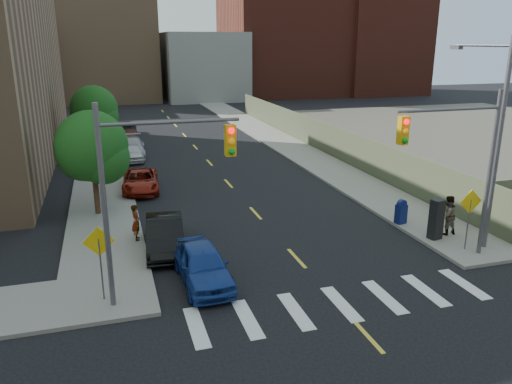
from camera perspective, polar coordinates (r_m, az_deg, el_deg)
ground at (r=15.12m, az=16.44°, el=-19.41°), size 160.00×160.00×0.00m
sidewalk_nw at (r=52.19m, az=-17.30°, el=6.53°), size 3.50×73.00×0.15m
sidewalk_ne at (r=54.30m, az=-0.62°, el=7.67°), size 3.50×73.00×0.15m
fence_north at (r=42.20m, az=6.99°, el=6.49°), size 0.12×44.00×2.50m
gravel_lot at (r=53.99m, az=24.35°, el=6.07°), size 36.00×42.00×0.06m
bg_bldg_midwest at (r=81.98m, az=-16.60°, el=15.33°), size 14.00×16.00×15.00m
bg_bldg_center at (r=81.48m, az=-6.26°, el=14.14°), size 12.00×16.00×10.00m
bg_bldg_east at (r=87.02m, az=2.89°, el=16.36°), size 18.00×18.00×16.00m
bg_bldg_fareast at (r=91.87m, az=13.20°, el=16.61°), size 14.00×16.00×18.00m
smokestack at (r=94.05m, az=15.66°, el=19.50°), size 1.80×1.80×28.00m
signal_nw at (r=16.56m, az=-11.96°, el=1.63°), size 4.59×0.30×7.00m
signal_ne at (r=21.16m, az=22.35°, el=4.01°), size 4.59×0.30×7.00m
streetlight_ne at (r=23.13m, az=25.46°, el=6.40°), size 0.25×3.70×9.00m
warn_sign_nw at (r=17.81m, az=-17.46°, el=-6.34°), size 1.06×0.06×2.83m
warn_sign_ne at (r=22.92m, az=23.25°, el=-1.75°), size 1.06×0.06×2.83m
warn_sign_midwest at (r=30.72m, az=-17.51°, el=3.34°), size 1.06×0.06×2.83m
tree_west_near at (r=26.55m, az=-18.22°, el=4.52°), size 3.66×3.64×5.52m
tree_west_far at (r=41.35m, az=-17.99°, el=8.71°), size 3.66×3.64×5.52m
parked_car_blue at (r=19.02m, az=-6.14°, el=-8.25°), size 1.87×4.37×1.47m
parked_car_black at (r=22.08m, az=-10.38°, el=-4.77°), size 1.98×4.59×1.47m
parked_car_red at (r=31.09m, az=-13.06°, el=1.26°), size 2.44×4.72×1.27m
parked_car_silver at (r=40.67m, az=-14.09°, el=4.99°), size 2.30×5.21×1.49m
parked_car_white at (r=39.22m, az=-13.99°, el=4.41°), size 1.64×3.79×1.27m
parked_car_maroon at (r=44.79m, az=-14.43°, el=5.92°), size 1.74×4.12×1.32m
parked_car_grey at (r=49.95m, az=-14.75°, el=6.97°), size 2.43×4.80×1.30m
mailbox at (r=25.51m, az=16.25°, el=-2.18°), size 0.57×0.47×1.22m
payphone at (r=23.94m, az=19.91°, el=-2.94°), size 0.64×0.57×1.85m
pedestrian_west at (r=23.05m, az=-13.54°, el=-3.39°), size 0.41×0.61×1.65m
pedestrian_east at (r=24.66m, az=21.05°, el=-2.48°), size 0.92×0.72×1.86m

